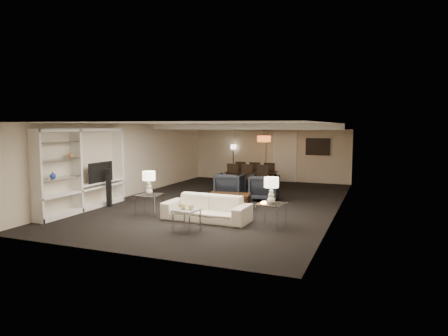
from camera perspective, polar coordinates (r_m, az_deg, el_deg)
floor at (r=12.75m, az=0.00°, el=-4.92°), size 11.00×11.00×0.00m
ceiling at (r=12.52m, az=0.00°, el=6.39°), size 7.00×11.00×0.02m
wall_back at (r=17.78m, az=6.54°, el=2.20°), size 7.00×0.02×2.50m
wall_front at (r=7.76m, az=-15.14°, el=-2.85°), size 7.00×0.02×2.50m
wall_left at (r=14.23m, az=-13.22°, el=1.14°), size 0.02×11.00×2.50m
wall_right at (r=11.75m, az=16.08°, el=0.07°), size 0.02×11.00×2.50m
ceiling_soffit at (r=15.82m, az=4.69°, el=5.92°), size 7.00×4.00×0.20m
curtains at (r=17.97m, az=3.70°, el=2.11°), size 1.50×0.12×2.40m
door at (r=17.60m, az=8.71°, el=1.48°), size 0.90×0.05×2.10m
painting at (r=17.30m, az=13.26°, el=2.97°), size 0.95×0.04×0.65m
media_unit at (r=12.08m, az=-19.51°, el=-0.24°), size 0.38×3.40×2.35m
pendant_light at (r=15.75m, az=5.73°, el=4.17°), size 0.52×0.52×0.24m
sofa at (r=10.27m, az=-2.52°, el=-5.75°), size 2.25×0.93×0.65m
coffee_table at (r=11.74m, az=0.68°, el=-4.78°), size 1.31×0.88×0.44m
armchair_left at (r=13.48m, az=0.88°, el=-2.53°), size 0.94×0.97×0.83m
armchair_right at (r=13.11m, az=5.80°, el=-2.81°), size 0.97×0.99×0.83m
side_table_left at (r=11.07m, az=-10.62°, el=-5.20°), size 0.67×0.67×0.57m
side_table_right at (r=9.72m, az=6.73°, el=-6.70°), size 0.69×0.69×0.57m
table_lamp_left at (r=10.97m, az=-10.68°, el=-2.11°), size 0.39×0.39×0.63m
table_lamp_right at (r=9.61m, az=6.77°, el=-3.19°), size 0.35×0.35×0.63m
marble_table at (r=9.31m, az=-5.31°, el=-7.44°), size 0.57×0.57×0.51m
gold_gourd_a at (r=9.29m, az=-5.88°, el=-5.36°), size 0.16×0.16×0.16m
gold_gourd_b at (r=9.20m, az=-4.77°, el=-5.52°), size 0.14×0.14×0.14m
television at (r=12.53m, az=-17.57°, el=-0.54°), size 1.04×0.14×0.60m
vase_blue at (r=11.27m, az=-23.26°, el=-0.94°), size 0.17×0.17×0.18m
vase_amber at (r=11.70m, az=-21.07°, el=1.79°), size 0.15×0.15×0.16m
floor_speaker at (r=12.46m, az=-16.13°, el=-2.75°), size 0.14×0.14×1.14m
dining_table at (r=15.45m, az=3.90°, el=-1.76°), size 1.99×1.24×0.67m
chair_nl at (r=15.02m, az=0.97°, el=-1.35°), size 0.46×0.46×0.99m
chair_nm at (r=14.82m, az=3.14°, el=-1.45°), size 0.51×0.51×0.99m
chair_nr at (r=14.64m, az=5.37°, el=-1.56°), size 0.49×0.49×0.99m
chair_fl at (r=16.23m, az=2.59°, el=-0.80°), size 0.46×0.46×0.99m
chair_fm at (r=16.05m, az=4.61°, el=-0.89°), size 0.47×0.47×0.99m
chair_fr at (r=15.88m, az=6.69°, el=-0.98°), size 0.47×0.47×0.99m
floor_lamp at (r=18.02m, az=1.32°, el=0.85°), size 0.29×0.29×1.59m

